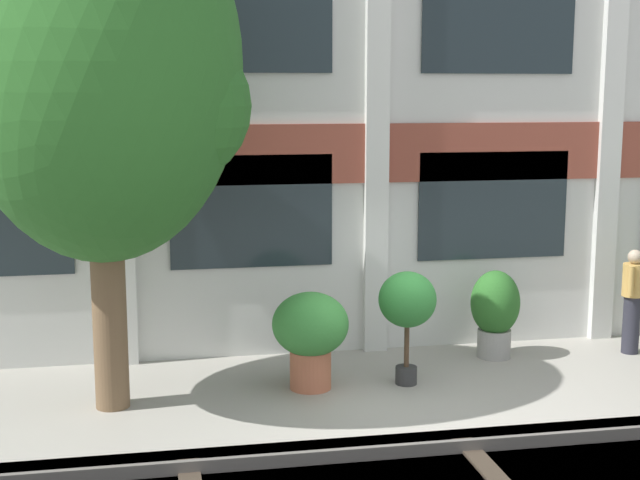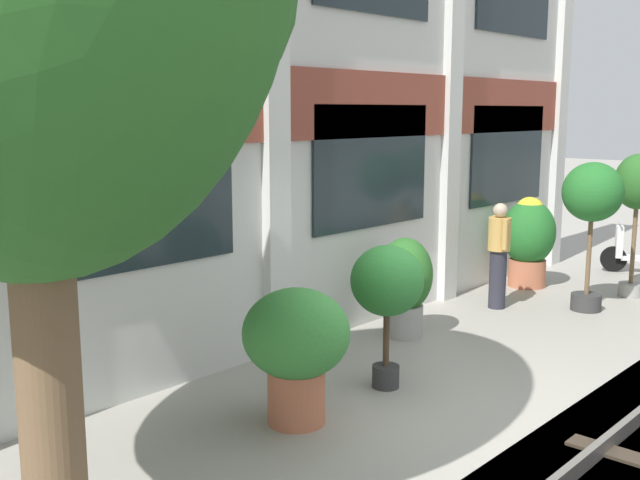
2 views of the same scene
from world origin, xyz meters
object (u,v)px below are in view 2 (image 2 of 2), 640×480
potted_plant_ribbed_drum (529,237)px  potted_plant_tall_urn (387,285)px  potted_plant_fluted_column (405,282)px  potted_plant_stone_basin (296,343)px  potted_plant_terracotta_small (638,189)px  potted_plant_low_pan (592,200)px  resident_by_doorway (499,252)px

potted_plant_ribbed_drum → potted_plant_tall_urn: 5.62m
potted_plant_fluted_column → potted_plant_ribbed_drum: bearing=2.3°
potted_plant_ribbed_drum → potted_plant_stone_basin: 6.92m
potted_plant_stone_basin → potted_plant_terracotta_small: potted_plant_terracotta_small is taller
potted_plant_low_pan → potted_plant_terracotta_small: (1.35, -0.18, 0.07)m
potted_plant_low_pan → potted_plant_stone_basin: 6.07m
potted_plant_ribbed_drum → potted_plant_terracotta_small: size_ratio=0.67×
potted_plant_ribbed_drum → potted_plant_terracotta_small: bearing=-72.7°
resident_by_doorway → potted_plant_tall_urn: bearing=-127.8°
potted_plant_tall_urn → resident_by_doorway: (3.85, 0.79, -0.28)m
potted_plant_terracotta_small → resident_by_doorway: (-2.14, 1.26, -0.90)m
potted_plant_fluted_column → potted_plant_stone_basin: (-3.02, -0.91, 0.06)m
potted_plant_terracotta_small → potted_plant_fluted_column: bearing=161.5°
potted_plant_tall_urn → resident_by_doorway: size_ratio=0.98×
potted_plant_stone_basin → potted_plant_terracotta_small: (7.34, -0.54, 0.96)m
potted_plant_fluted_column → potted_plant_tall_urn: bearing=-149.8°
potted_plant_ribbed_drum → potted_plant_low_pan: potted_plant_low_pan is taller
potted_plant_ribbed_drum → potted_plant_stone_basin: size_ratio=1.16×
potted_plant_fluted_column → resident_by_doorway: (2.17, -0.19, 0.13)m
potted_plant_ribbed_drum → resident_by_doorway: (-1.65, -0.34, -0.00)m
potted_plant_terracotta_small → resident_by_doorway: bearing=149.6°
potted_plant_ribbed_drum → potted_plant_fluted_column: 3.82m
potted_plant_ribbed_drum → potted_plant_tall_urn: bearing=-168.4°
potted_plant_low_pan → potted_plant_terracotta_small: potted_plant_terracotta_small is taller
potted_plant_tall_urn → potted_plant_terracotta_small: bearing=-4.5°
potted_plant_tall_urn → potted_plant_stone_basin: size_ratio=1.19×
potted_plant_tall_urn → potted_plant_terracotta_small: (5.99, -0.47, 0.61)m
potted_plant_ribbed_drum → potted_plant_low_pan: bearing=-120.8°
potted_plant_tall_urn → potted_plant_fluted_column: size_ratio=1.18×
potted_plant_stone_basin → resident_by_doorway: 5.25m
potted_plant_terracotta_small → resident_by_doorway: potted_plant_terracotta_small is taller
potted_plant_ribbed_drum → resident_by_doorway: resident_by_doorway is taller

